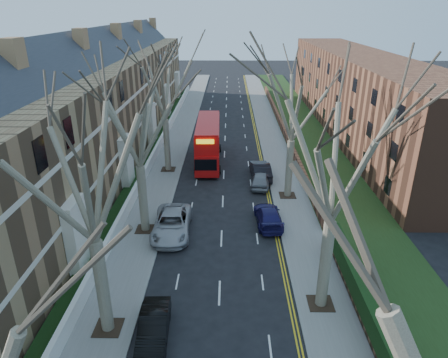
{
  "coord_description": "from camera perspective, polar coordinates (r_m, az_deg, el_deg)",
  "views": [
    {
      "loc": [
        0.52,
        -9.85,
        15.43
      ],
      "look_at": [
        0.13,
        19.37,
        2.8
      ],
      "focal_mm": 32.0,
      "sensor_mm": 36.0,
      "label": 1
    }
  ],
  "objects": [
    {
      "name": "grass_verge_right",
      "position": [
        52.15,
        11.83,
        5.82
      ],
      "size": [
        6.0,
        102.0,
        0.06
      ],
      "color": "#1F3312",
      "rests_on": "ground"
    },
    {
      "name": "tree_right_mid",
      "position": [
        19.49,
        16.2,
        4.88
      ],
      "size": [
        10.5,
        10.5,
        14.71
      ],
      "color": "brown",
      "rests_on": "ground"
    },
    {
      "name": "tree_right_far",
      "position": [
        32.85,
        10.05,
        12.16
      ],
      "size": [
        10.15,
        10.15,
        14.22
      ],
      "color": "brown",
      "rests_on": "ground"
    },
    {
      "name": "car_right_near",
      "position": [
        30.95,
        6.35,
        -5.26
      ],
      "size": [
        2.16,
        4.76,
        1.35
      ],
      "primitive_type": "imported",
      "rotation": [
        0.0,
        0.0,
        3.2
      ],
      "color": "#1B1751",
      "rests_on": "ground"
    },
    {
      "name": "tree_left_dist",
      "position": [
        38.8,
        -8.74,
        14.4
      ],
      "size": [
        10.5,
        10.5,
        14.71
      ],
      "color": "brown",
      "rests_on": "ground"
    },
    {
      "name": "tree_left_far",
      "position": [
        27.3,
        -12.61,
        9.7
      ],
      "size": [
        10.15,
        10.15,
        14.22
      ],
      "color": "brown",
      "rests_on": "ground"
    },
    {
      "name": "car_right_far",
      "position": [
        39.09,
        5.22,
        1.29
      ],
      "size": [
        2.02,
        4.99,
        1.61
      ],
      "primitive_type": "imported",
      "rotation": [
        0.0,
        0.0,
        3.21
      ],
      "color": "black",
      "rests_on": "ground"
    },
    {
      "name": "car_left_far",
      "position": [
        29.71,
        -7.45,
        -6.35
      ],
      "size": [
        2.8,
        5.82,
        1.6
      ],
      "primitive_type": "imported",
      "rotation": [
        0.0,
        0.0,
        0.03
      ],
      "color": "#A4A4A9",
      "rests_on": "ground"
    },
    {
      "name": "flats_right",
      "position": [
        56.47,
        18.6,
        11.52
      ],
      "size": [
        13.97,
        54.0,
        10.0
      ],
      "color": "brown",
      "rests_on": "ground"
    },
    {
      "name": "car_left_mid",
      "position": [
        21.62,
        -10.0,
        -20.12
      ],
      "size": [
        1.66,
        4.16,
        1.35
      ],
      "primitive_type": "imported",
      "rotation": [
        0.0,
        0.0,
        0.06
      ],
      "color": "black",
      "rests_on": "ground"
    },
    {
      "name": "pavement_left",
      "position": [
        51.62,
        -6.56,
        5.89
      ],
      "size": [
        3.0,
        102.0,
        0.12
      ],
      "primitive_type": "cube",
      "color": "slate",
      "rests_on": "ground"
    },
    {
      "name": "car_right_mid",
      "position": [
        37.28,
        5.24,
        -0.01
      ],
      "size": [
        2.13,
        4.28,
        1.4
      ],
      "primitive_type": "imported",
      "rotation": [
        0.0,
        0.0,
        3.02
      ],
      "color": "gray",
      "rests_on": "ground"
    },
    {
      "name": "double_decker_bus",
      "position": [
        42.54,
        -2.26,
        5.14
      ],
      "size": [
        2.81,
        10.44,
        4.37
      ],
      "rotation": [
        0.0,
        0.0,
        3.16
      ],
      "color": "red",
      "rests_on": "ground"
    },
    {
      "name": "terrace_left",
      "position": [
        44.35,
        -18.13,
        9.32
      ],
      "size": [
        9.7,
        78.0,
        13.6
      ],
      "color": "#8D6947",
      "rests_on": "ground"
    },
    {
      "name": "tree_left_mid",
      "position": [
        18.01,
        -19.51,
        2.95
      ],
      "size": [
        10.5,
        10.5,
        14.71
      ],
      "color": "brown",
      "rests_on": "ground"
    },
    {
      "name": "front_wall_left",
      "position": [
        44.21,
        -9.94,
        3.43
      ],
      "size": [
        0.3,
        78.0,
        1.0
      ],
      "color": "white",
      "rests_on": "ground"
    },
    {
      "name": "pavement_right",
      "position": [
        51.5,
        6.88,
        5.83
      ],
      "size": [
        3.0,
        102.0,
        0.12
      ],
      "primitive_type": "cube",
      "color": "slate",
      "rests_on": "ground"
    }
  ]
}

